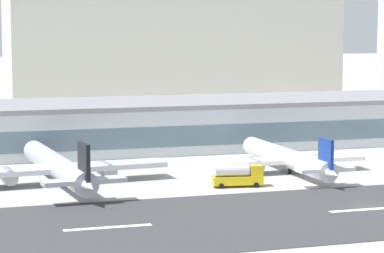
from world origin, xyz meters
name	(u,v)px	position (x,y,z in m)	size (l,w,h in m)	color
ground_plane	(365,207)	(0.00, 0.00, 0.00)	(1400.00, 1400.00, 0.00)	#A8A8A3
runway_strip	(372,209)	(0.00, -2.00, 0.04)	(800.00, 33.93, 0.08)	#38383A
runway_centreline_dash_3	(108,227)	(-39.66, -2.00, 0.09)	(12.00, 1.20, 0.01)	white
runway_centreline_dash_4	(367,209)	(-0.90, -2.00, 0.09)	(12.00, 1.20, 0.01)	white
terminal_building	(133,125)	(-19.41, 70.41, 5.31)	(190.23, 29.67, 10.62)	silver
distant_hotel_block	(172,37)	(18.58, 173.16, 23.52)	(113.58, 36.23, 47.05)	beige
airliner_black_tail_gate_1	(59,168)	(-41.38, 31.25, 2.98)	(38.36, 44.86, 9.37)	silver
airliner_navy_tail_gate_2	(289,159)	(0.92, 30.55, 2.65)	(29.56, 39.82, 8.31)	white
service_fuel_truck_0	(238,175)	(-12.86, 20.73, 2.03)	(8.79, 3.86, 3.95)	gold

